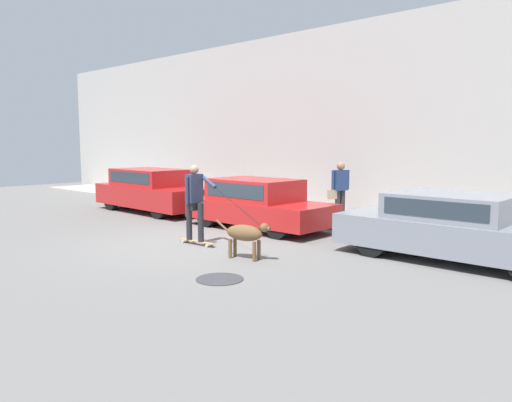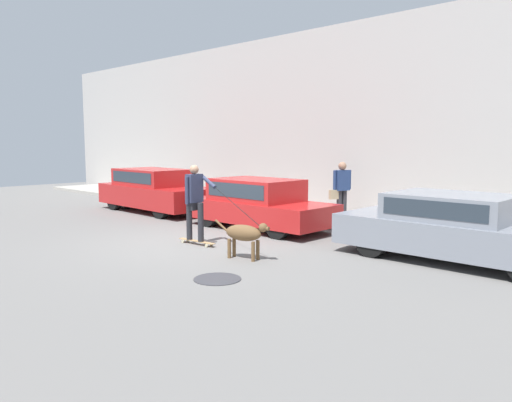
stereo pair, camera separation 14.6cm
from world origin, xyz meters
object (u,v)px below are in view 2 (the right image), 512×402
Objects in this scene: parked_car_0 at (155,190)px; parked_car_2 at (457,229)px; skateboarder at (195,199)px; pedestrian_with_bag at (341,187)px; fire_hydrant at (138,194)px; parked_car_1 at (259,204)px; dog at (244,234)px.

parked_car_2 is at bearing 1.43° from parked_car_0.
parked_car_2 is 5.37m from skateboarder.
pedestrian_with_bag is (-4.25, 2.39, 0.37)m from parked_car_2.
parked_car_2 is at bearing -3.99° from fire_hydrant.
skateboarder is at bearing 104.54° from pedestrian_with_bag.
pedestrian_with_bag is (0.92, 2.39, 0.35)m from parked_car_1.
dog is 1.85m from skateboarder.
skateboarder is at bearing -23.95° from fire_hydrant.
skateboarder is at bearing -24.36° from parked_car_0.
parked_car_1 is 5.16m from parked_car_2.
pedestrian_with_bag reaches higher than dog.
parked_car_0 is at bearing -19.82° from fire_hydrant.
parked_car_1 is at bearing 179.16° from parked_car_2.
skateboarder is 4.04× the size of fire_hydrant.
dog is at bearing -11.72° from skateboarder.
skateboarder is 4.86m from pedestrian_with_bag.
fire_hydrant is (-2.35, 0.85, -0.34)m from parked_car_0.
parked_car_2 is at bearing 171.28° from pedestrian_with_bag.
fire_hydrant is at bearing 175.17° from parked_car_2.
parked_car_0 is 4.65m from parked_car_1.
skateboarder reaches higher than parked_car_2.
parked_car_0 is 6.76× the size of fire_hydrant.
fire_hydrant is (-12.16, 0.85, -0.27)m from parked_car_2.
skateboarder is (-4.76, -2.44, 0.38)m from parked_car_2.
skateboarder reaches higher than parked_car_1.
parked_car_0 is 0.98× the size of parked_car_2.
parked_car_1 is 2.58m from pedestrian_with_bag.
parked_car_2 is 2.87× the size of pedestrian_with_bag.
parked_car_2 is at bearing 28.93° from dog.
skateboarder is (5.05, -2.44, 0.32)m from parked_car_0.
parked_car_2 is 6.87× the size of fire_hydrant.
parked_car_0 is 3.68× the size of dog.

